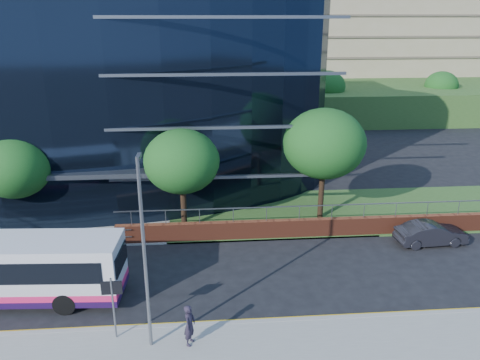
{
  "coord_description": "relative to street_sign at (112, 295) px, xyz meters",
  "views": [
    {
      "loc": [
        8.35,
        -18.26,
        12.81
      ],
      "look_at": [
        10.46,
        8.0,
        3.6
      ],
      "focal_mm": 35.0,
      "sensor_mm": 36.0,
      "label": 1
    }
  ],
  "objects": [
    {
      "name": "glass_office",
      "position": [
        -8.5,
        22.44,
        5.85
      ],
      "size": [
        44.0,
        23.1,
        16.0
      ],
      "color": "black",
      "rests_on": "ground"
    },
    {
      "name": "retaining_wall",
      "position": [
        15.5,
        8.89,
        -1.54
      ],
      "size": [
        34.0,
        0.4,
        2.11
      ],
      "color": "maroon",
      "rests_on": "ground"
    },
    {
      "name": "parked_car",
      "position": [
        17.15,
        7.4,
        -1.46
      ],
      "size": [
        4.24,
        1.72,
        1.37
      ],
      "primitive_type": "imported",
      "rotation": [
        0.0,
        0.0,
        1.64
      ],
      "color": "black",
      "rests_on": "ground"
    },
    {
      "name": "apartment_block",
      "position": [
        27.5,
        58.8,
        8.96
      ],
      "size": [
        60.0,
        42.0,
        30.0
      ],
      "color": "#2D511E",
      "rests_on": "ground"
    },
    {
      "name": "tree_far_b",
      "position": [
        -7.5,
        11.09,
        2.06
      ],
      "size": [
        4.29,
        4.29,
        6.05
      ],
      "color": "black",
      "rests_on": "ground"
    },
    {
      "name": "tree_dist_f",
      "position": [
        35.5,
        43.59,
        2.06
      ],
      "size": [
        4.29,
        4.29,
        6.05
      ],
      "color": "black",
      "rests_on": "ground"
    },
    {
      "name": "street_sign",
      "position": [
        0.0,
        0.0,
        0.0
      ],
      "size": [
        0.85,
        0.09,
        2.8
      ],
      "color": "slate",
      "rests_on": "pavement_near"
    },
    {
      "name": "ground",
      "position": [
        -4.5,
        1.59,
        -2.15
      ],
      "size": [
        200.0,
        200.0,
        0.0
      ],
      "primitive_type": "plane",
      "color": "black",
      "rests_on": "ground"
    },
    {
      "name": "tree_dist_e",
      "position": [
        19.5,
        41.59,
        2.39
      ],
      "size": [
        4.62,
        4.62,
        6.51
      ],
      "color": "black",
      "rests_on": "ground"
    },
    {
      "name": "kerb",
      "position": [
        -4.5,
        0.59,
        -2.07
      ],
      "size": [
        80.0,
        0.25,
        0.16
      ],
      "primitive_type": "cube",
      "color": "gray",
      "rests_on": "ground"
    },
    {
      "name": "tree_far_d",
      "position": [
        11.5,
        11.59,
        3.04
      ],
      "size": [
        5.28,
        5.28,
        7.44
      ],
      "color": "black",
      "rests_on": "ground"
    },
    {
      "name": "yellow_line_outer",
      "position": [
        -4.5,
        0.79,
        -2.14
      ],
      "size": [
        80.0,
        0.08,
        0.01
      ],
      "primitive_type": "cube",
      "color": "gold",
      "rests_on": "ground"
    },
    {
      "name": "city_bus",
      "position": [
        -5.78,
        3.4,
        -0.49
      ],
      "size": [
        11.67,
        3.31,
        3.12
      ],
      "rotation": [
        0.0,
        0.0,
        -0.06
      ],
      "color": "silver",
      "rests_on": "ground"
    },
    {
      "name": "grass_verge",
      "position": [
        19.5,
        12.59,
        -2.09
      ],
      "size": [
        36.0,
        8.0,
        0.12
      ],
      "primitive_type": "cube",
      "color": "#2D511E",
      "rests_on": "ground"
    },
    {
      "name": "streetlight_east",
      "position": [
        1.5,
        -0.59,
        2.29
      ],
      "size": [
        0.15,
        0.77,
        8.0
      ],
      "color": "slate",
      "rests_on": "pavement_near"
    },
    {
      "name": "tree_far_c",
      "position": [
        2.5,
        10.59,
        2.39
      ],
      "size": [
        4.62,
        4.62,
        6.51
      ],
      "color": "black",
      "rests_on": "ground"
    },
    {
      "name": "yellow_line_inner",
      "position": [
        -4.5,
        0.94,
        -2.14
      ],
      "size": [
        80.0,
        0.08,
        0.01
      ],
      "primitive_type": "cube",
      "color": "gold",
      "rests_on": "ground"
    },
    {
      "name": "pedestrian",
      "position": [
        3.09,
        -0.67,
        -1.11
      ],
      "size": [
        0.62,
        0.75,
        1.78
      ],
      "primitive_type": "imported",
      "rotation": [
        0.0,
        0.0,
        1.23
      ],
      "color": "#231D2B",
      "rests_on": "pavement_near"
    }
  ]
}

